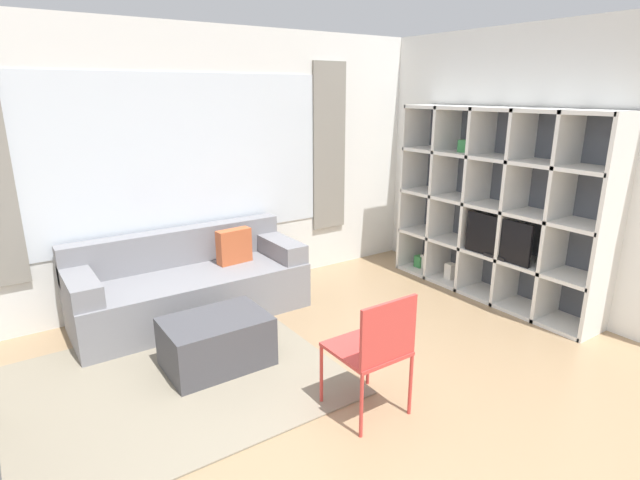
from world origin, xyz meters
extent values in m
plane|color=#9E7F5B|center=(0.00, 0.00, 0.00)|extent=(16.00, 16.00, 0.00)
cube|color=white|center=(0.00, 3.10, 1.35)|extent=(6.73, 0.07, 2.70)
cube|color=white|center=(0.00, 3.06, 1.45)|extent=(3.04, 0.01, 1.60)
cube|color=gray|center=(1.69, 3.04, 1.45)|extent=(0.44, 0.03, 1.90)
cube|color=white|center=(2.80, 1.53, 1.35)|extent=(0.07, 4.26, 2.70)
cube|color=gray|center=(-1.05, 1.59, 0.01)|extent=(2.91, 1.93, 0.01)
cube|color=#515660|center=(2.76, 1.36, 0.97)|extent=(0.02, 2.29, 1.93)
cube|color=white|center=(2.55, 0.21, 0.97)|extent=(0.44, 0.04, 1.93)
cube|color=white|center=(2.55, 0.67, 0.97)|extent=(0.44, 0.04, 1.93)
cube|color=white|center=(2.55, 1.13, 0.97)|extent=(0.44, 0.04, 1.93)
cube|color=white|center=(2.55, 1.59, 0.97)|extent=(0.44, 0.04, 1.93)
cube|color=white|center=(2.55, 2.05, 0.97)|extent=(0.44, 0.04, 1.93)
cube|color=white|center=(2.55, 2.50, 0.97)|extent=(0.44, 0.04, 1.93)
cube|color=white|center=(2.55, 1.36, 0.02)|extent=(0.44, 2.29, 0.04)
cube|color=white|center=(2.55, 1.36, 0.48)|extent=(0.44, 2.29, 0.04)
cube|color=white|center=(2.55, 1.36, 0.97)|extent=(0.44, 2.29, 0.04)
cube|color=white|center=(2.55, 1.36, 1.45)|extent=(0.44, 2.29, 0.04)
cube|color=white|center=(2.55, 1.36, 1.92)|extent=(0.44, 2.29, 0.04)
cube|color=black|center=(2.37, 1.16, 0.71)|extent=(0.04, 0.73, 0.41)
cube|color=black|center=(2.39, 1.16, 0.52)|extent=(0.10, 0.24, 0.03)
cube|color=#388947|center=(2.53, 1.78, 1.53)|extent=(0.10, 0.10, 0.13)
cube|color=white|center=(2.53, 1.84, 0.12)|extent=(0.10, 0.10, 0.18)
cube|color=#388947|center=(2.53, 2.31, 0.11)|extent=(0.10, 0.10, 0.14)
cylinder|color=gold|center=(2.53, 2.28, 0.08)|extent=(0.07, 0.07, 0.09)
cube|color=white|center=(2.53, 2.25, 0.12)|extent=(0.06, 0.06, 0.17)
cube|color=gray|center=(-0.22, 2.59, 0.22)|extent=(2.13, 0.84, 0.45)
cube|color=gray|center=(-0.22, 2.91, 0.62)|extent=(2.13, 0.18, 0.35)
cube|color=gray|center=(-1.16, 2.59, 0.54)|extent=(0.24, 0.78, 0.18)
cube|color=gray|center=(0.73, 2.59, 0.54)|extent=(0.24, 0.78, 0.18)
cube|color=#C65B33|center=(0.26, 2.63, 0.62)|extent=(0.35, 0.15, 0.34)
cube|color=#47474C|center=(-0.38, 1.63, 0.20)|extent=(0.79, 0.55, 0.41)
cylinder|color=#CC3D38|center=(0.43, 0.76, 0.22)|extent=(0.02, 0.02, 0.44)
cylinder|color=#CC3D38|center=(0.02, 0.76, 0.22)|extent=(0.02, 0.02, 0.44)
cylinder|color=#CC3D38|center=(0.43, 0.33, 0.22)|extent=(0.02, 0.02, 0.44)
cylinder|color=#CC3D38|center=(0.02, 0.33, 0.22)|extent=(0.02, 0.02, 0.44)
cube|color=#CC3D38|center=(0.22, 0.55, 0.45)|extent=(0.44, 0.46, 0.02)
cube|color=#CC3D38|center=(0.22, 0.34, 0.66)|extent=(0.44, 0.02, 0.40)
camera|label=1|loc=(-1.69, -1.71, 2.09)|focal=28.00mm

